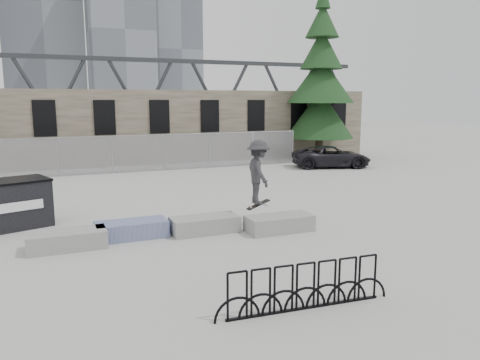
% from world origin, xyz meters
% --- Properties ---
extents(ground, '(120.00, 120.00, 0.00)m').
position_xyz_m(ground, '(0.00, 0.00, 0.00)').
color(ground, '#AAABA6').
rests_on(ground, ground).
extents(stone_wall, '(36.00, 2.58, 4.50)m').
position_xyz_m(stone_wall, '(0.00, 16.24, 2.26)').
color(stone_wall, '#635B49').
rests_on(stone_wall, ground).
extents(chainlink_fence, '(22.06, 0.06, 2.02)m').
position_xyz_m(chainlink_fence, '(-0.00, 12.50, 1.04)').
color(chainlink_fence, gray).
rests_on(chainlink_fence, ground).
extents(planter_far_left, '(2.00, 0.90, 0.48)m').
position_xyz_m(planter_far_left, '(-2.92, -0.30, 0.26)').
color(planter_far_left, '#979794').
rests_on(planter_far_left, ground).
extents(planter_center_left, '(2.00, 0.90, 0.48)m').
position_xyz_m(planter_center_left, '(-1.16, 0.08, 0.26)').
color(planter_center_left, '#2F438F').
rests_on(planter_center_left, ground).
extents(planter_center_right, '(2.00, 0.90, 0.48)m').
position_xyz_m(planter_center_right, '(0.94, -0.23, 0.26)').
color(planter_center_right, '#979794').
rests_on(planter_center_right, ground).
extents(planter_offset, '(2.00, 0.90, 0.48)m').
position_xyz_m(planter_offset, '(3.05, -0.96, 0.26)').
color(planter_offset, '#979794').
rests_on(planter_offset, ground).
extents(dumpster, '(2.60, 2.04, 1.50)m').
position_xyz_m(dumpster, '(-4.41, 2.58, 0.75)').
color(dumpster, black).
rests_on(dumpster, ground).
extents(bike_rack, '(3.59, 0.28, 0.90)m').
position_xyz_m(bike_rack, '(1.03, -5.88, 0.44)').
color(bike_rack, black).
rests_on(bike_rack, ground).
extents(spruce_tree, '(4.48, 4.48, 11.50)m').
position_xyz_m(spruce_tree, '(13.79, 13.90, 4.86)').
color(spruce_tree, '#38281E').
rests_on(spruce_tree, ground).
extents(skyline_towers, '(58.00, 28.00, 48.00)m').
position_xyz_m(skyline_towers, '(-1.01, 93.81, 20.79)').
color(skyline_towers, slate).
rests_on(skyline_towers, ground).
extents(truss_bridge, '(70.00, 3.00, 9.80)m').
position_xyz_m(truss_bridge, '(10.00, 55.00, 4.13)').
color(truss_bridge, '#2D3033').
rests_on(truss_bridge, ground).
extents(suv, '(4.93, 3.34, 1.26)m').
position_xyz_m(suv, '(12.15, 9.94, 0.63)').
color(suv, black).
rests_on(suv, ground).
extents(skateboarder, '(0.89, 1.37, 2.16)m').
position_xyz_m(skateboarder, '(2.75, -0.10, 1.69)').
color(skateboarder, '#2E2E31').
rests_on(skateboarder, ground).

